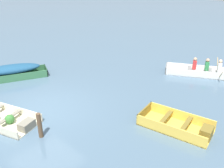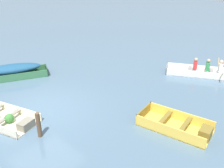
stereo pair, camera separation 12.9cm
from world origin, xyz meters
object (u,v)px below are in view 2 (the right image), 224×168
(skiff_green_mid_moored, at_px, (11,71))
(mooring_post, at_px, (39,125))
(skiff_yellow_near_moored, at_px, (178,126))
(dinghy_cream_foreground, at_px, (2,118))
(rowboat_white_with_crew, at_px, (206,71))

(skiff_green_mid_moored, distance_m, mooring_post, 5.54)
(skiff_yellow_near_moored, height_order, mooring_post, mooring_post)
(dinghy_cream_foreground, xyz_separation_m, skiff_green_mid_moored, (-3.50, 2.06, 0.29))
(skiff_yellow_near_moored, xyz_separation_m, mooring_post, (-3.12, -3.58, 0.31))
(dinghy_cream_foreground, distance_m, mooring_post, 1.90)
(mooring_post, bearing_deg, skiff_yellow_near_moored, 48.97)
(skiff_green_mid_moored, bearing_deg, rowboat_white_with_crew, 46.28)
(skiff_yellow_near_moored, height_order, skiff_green_mid_moored, skiff_green_mid_moored)
(skiff_green_mid_moored, xyz_separation_m, rowboat_white_with_crew, (6.93, 7.25, -0.18))
(dinghy_cream_foreground, bearing_deg, skiff_yellow_near_moored, 39.51)
(dinghy_cream_foreground, bearing_deg, mooring_post, 14.96)
(rowboat_white_with_crew, bearing_deg, skiff_yellow_near_moored, -74.00)
(mooring_post, bearing_deg, rowboat_white_with_crew, 79.64)
(dinghy_cream_foreground, xyz_separation_m, mooring_post, (1.81, 0.48, 0.33))
(skiff_yellow_near_moored, height_order, rowboat_white_with_crew, rowboat_white_with_crew)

